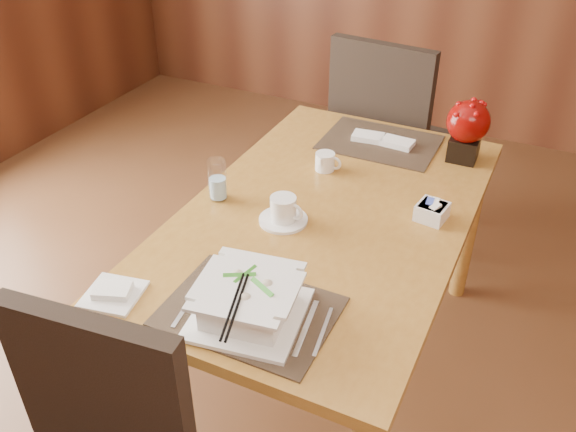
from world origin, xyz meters
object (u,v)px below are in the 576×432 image
at_px(soup_setting, 248,301).
at_px(sugar_caddy, 432,212).
at_px(coffee_cup, 283,211).
at_px(far_chair, 387,133).
at_px(water_glass, 217,180).
at_px(bread_plate, 113,294).
at_px(creamer_jug, 325,162).
at_px(berry_decor, 467,127).
at_px(dining_table, 327,234).

xyz_separation_m(soup_setting, sugar_caddy, (0.31, 0.67, -0.03)).
bearing_deg(sugar_caddy, coffee_cup, -152.78).
bearing_deg(far_chair, soup_setting, 99.63).
xyz_separation_m(water_glass, bread_plate, (0.00, -0.56, -0.07)).
distance_m(creamer_jug, far_chair, 0.72).
xyz_separation_m(berry_decor, bread_plate, (-0.70, -1.21, -0.13)).
height_order(water_glass, sugar_caddy, water_glass).
distance_m(sugar_caddy, bread_plate, 1.03).
height_order(coffee_cup, creamer_jug, coffee_cup).
height_order(coffee_cup, water_glass, water_glass).
height_order(water_glass, creamer_jug, water_glass).
distance_m(coffee_cup, sugar_caddy, 0.49).
relative_size(water_glass, berry_decor, 0.62).
xyz_separation_m(soup_setting, coffee_cup, (-0.12, 0.45, -0.02)).
bearing_deg(sugar_caddy, berry_decor, 89.70).
height_order(dining_table, coffee_cup, coffee_cup).
relative_size(berry_decor, bread_plate, 1.59).
bearing_deg(bread_plate, creamer_jug, 74.45).
height_order(dining_table, far_chair, far_chair).
height_order(bread_plate, far_chair, far_chair).
height_order(dining_table, creamer_jug, creamer_jug).
bearing_deg(soup_setting, coffee_cup, 96.12).
relative_size(dining_table, sugar_caddy, 16.21).
relative_size(bread_plate, far_chair, 0.14).
xyz_separation_m(coffee_cup, bread_plate, (-0.26, -0.53, -0.03)).
bearing_deg(bread_plate, soup_setting, 12.66).
bearing_deg(sugar_caddy, far_chair, 115.71).
xyz_separation_m(soup_setting, far_chair, (-0.10, 1.52, -0.21)).
height_order(soup_setting, water_glass, water_glass).
xyz_separation_m(creamer_jug, bread_plate, (-0.25, -0.91, -0.03)).
relative_size(berry_decor, far_chair, 0.22).
distance_m(soup_setting, creamer_jug, 0.83).
distance_m(soup_setting, far_chair, 1.54).
relative_size(creamer_jug, berry_decor, 0.39).
relative_size(dining_table, creamer_jug, 16.09).
height_order(dining_table, soup_setting, soup_setting).
xyz_separation_m(soup_setting, water_glass, (-0.38, 0.48, 0.02)).
xyz_separation_m(water_glass, far_chair, (0.28, 1.04, -0.22)).
bearing_deg(soup_setting, water_glass, 119.99).
xyz_separation_m(berry_decor, far_chair, (-0.41, 0.40, -0.29)).
distance_m(creamer_jug, bread_plate, 0.94).
relative_size(coffee_cup, bread_plate, 1.07).
bearing_deg(berry_decor, bread_plate, -119.91).
relative_size(dining_table, soup_setting, 4.66).
xyz_separation_m(dining_table, creamer_jug, (-0.12, 0.25, 0.13)).
xyz_separation_m(dining_table, bread_plate, (-0.37, -0.65, 0.10)).
distance_m(berry_decor, far_chair, 0.64).
distance_m(dining_table, coffee_cup, 0.21).
height_order(water_glass, berry_decor, berry_decor).
relative_size(dining_table, berry_decor, 6.33).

